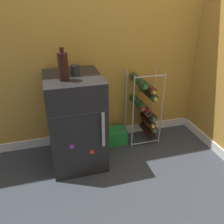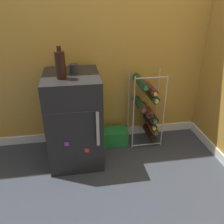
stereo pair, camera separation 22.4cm
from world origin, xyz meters
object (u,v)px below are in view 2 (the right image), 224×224
soda_box (114,136)px  wine_rack (148,109)px  fridge_top_bottle (60,65)px  mini_fridge (74,119)px  fridge_top_cup (74,69)px

soda_box → wine_rack: bearing=-2.7°
wine_rack → fridge_top_bottle: size_ratio=3.05×
mini_fridge → fridge_top_bottle: bearing=-127.6°
mini_fridge → fridge_top_cup: 0.45m
mini_fridge → wine_rack: size_ratio=1.08×
mini_fridge → wine_rack: (0.73, 0.15, -0.03)m
mini_fridge → fridge_top_bottle: (-0.07, -0.09, 0.52)m
wine_rack → fridge_top_bottle: bearing=-163.2°
wine_rack → fridge_top_cup: size_ratio=9.44×
fridge_top_cup → fridge_top_bottle: bearing=-132.3°
wine_rack → fridge_top_cup: (-0.70, -0.13, 0.48)m
mini_fridge → fridge_top_bottle: fridge_top_bottle is taller
wine_rack → soda_box: 0.46m
fridge_top_bottle → fridge_top_cup: bearing=47.7°
soda_box → fridge_top_cup: size_ratio=3.35×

